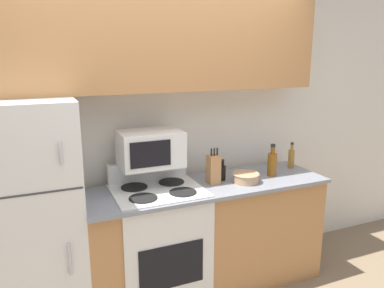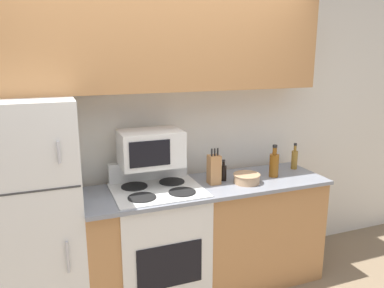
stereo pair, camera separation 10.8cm
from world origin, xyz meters
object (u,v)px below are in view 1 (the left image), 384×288
(refrigerator, at_px, (29,221))
(stove, at_px, (159,244))
(bottle_whiskey, at_px, (272,163))
(knife_block, at_px, (214,169))
(bowl, at_px, (246,177))
(bottle_soy_sauce, at_px, (223,172))
(microwave, at_px, (150,148))
(bottle_vinegar, at_px, (291,158))

(refrigerator, height_order, stove, refrigerator)
(bottle_whiskey, bearing_deg, knife_block, 177.97)
(stove, distance_m, bowl, 0.88)
(knife_block, height_order, bottle_soy_sauce, knife_block)
(refrigerator, relative_size, microwave, 3.50)
(refrigerator, height_order, bottle_whiskey, refrigerator)
(bottle_soy_sauce, height_order, bottle_vinegar, bottle_vinegar)
(bowl, height_order, bottle_whiskey, bottle_whiskey)
(knife_block, height_order, bottle_vinegar, knife_block)
(bowl, bearing_deg, bottle_whiskey, 11.99)
(stove, relative_size, bottle_whiskey, 3.96)
(bowl, bearing_deg, bottle_vinegar, 17.45)
(microwave, bearing_deg, refrigerator, -175.84)
(knife_block, xyz_separation_m, bottle_soy_sauce, (0.10, 0.04, -0.05))
(bowl, xyz_separation_m, bottle_whiskey, (0.30, 0.06, 0.07))
(bottle_whiskey, bearing_deg, microwave, 172.46)
(microwave, xyz_separation_m, bottle_whiskey, (1.04, -0.14, -0.20))
(microwave, bearing_deg, knife_block, -13.60)
(knife_block, relative_size, bowl, 1.33)
(refrigerator, distance_m, bottle_vinegar, 2.26)
(knife_block, distance_m, bowl, 0.28)
(bottle_soy_sauce, bearing_deg, bottle_vinegar, 4.92)
(microwave, height_order, bowl, microwave)
(refrigerator, xyz_separation_m, knife_block, (1.39, -0.05, 0.22))
(knife_block, bearing_deg, bowl, -17.91)
(bottle_whiskey, bearing_deg, stove, 178.54)
(refrigerator, xyz_separation_m, bottle_vinegar, (2.25, 0.05, 0.19))
(refrigerator, distance_m, knife_block, 1.41)
(bottle_soy_sauce, bearing_deg, microwave, 172.51)
(microwave, xyz_separation_m, bottle_vinegar, (1.34, -0.01, -0.22))
(bottle_vinegar, bearing_deg, knife_block, -172.99)
(refrigerator, distance_m, microwave, 0.99)
(stove, height_order, bottle_vinegar, bottle_vinegar)
(stove, distance_m, bottle_vinegar, 1.44)
(refrigerator, distance_m, bowl, 1.66)
(refrigerator, height_order, microwave, refrigerator)
(bottle_whiskey, relative_size, bottle_vinegar, 1.17)
(microwave, bearing_deg, bottle_whiskey, -7.54)
(refrigerator, xyz_separation_m, bottle_whiskey, (1.95, -0.07, 0.21))
(bowl, distance_m, bottle_vinegar, 0.63)
(stove, xyz_separation_m, bottle_whiskey, (1.03, -0.03, 0.56))
(stove, distance_m, microwave, 0.77)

